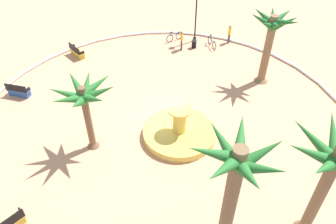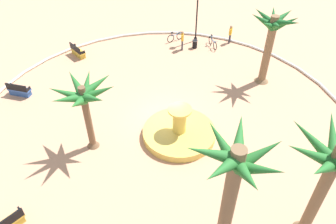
{
  "view_description": "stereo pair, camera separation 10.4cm",
  "coord_description": "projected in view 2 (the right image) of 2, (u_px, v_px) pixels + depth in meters",
  "views": [
    {
      "loc": [
        -1.28,
        15.79,
        14.0
      ],
      "look_at": [
        -0.32,
        0.43,
        1.0
      ],
      "focal_mm": 35.2,
      "sensor_mm": 36.0,
      "label": 1
    },
    {
      "loc": [
        -1.38,
        15.79,
        14.0
      ],
      "look_at": [
        -0.32,
        0.43,
        1.0
      ],
      "focal_mm": 35.2,
      "sensor_mm": 36.0,
      "label": 2
    }
  ],
  "objects": [
    {
      "name": "plaza_curb",
      "position": [
        164.0,
        118.0,
        21.07
      ],
      "size": [
        24.16,
        24.16,
        0.2
      ],
      "primitive_type": "torus",
      "color": "silver",
      "rests_on": "ground"
    },
    {
      "name": "palm_tree_mid_plaza",
      "position": [
        233.0,
        181.0,
        11.79
      ],
      "size": [
        3.52,
        3.61,
        6.41
      ],
      "color": "brown",
      "rests_on": "ground"
    },
    {
      "name": "bicycle_red_frame",
      "position": [
        175.0,
        37.0,
        28.94
      ],
      "size": [
        1.39,
        1.11,
        0.94
      ],
      "color": "black",
      "rests_on": "ground"
    },
    {
      "name": "lamppost",
      "position": [
        197.0,
        12.0,
        27.49
      ],
      "size": [
        0.32,
        0.32,
        4.54
      ],
      "color": "black",
      "rests_on": "ground"
    },
    {
      "name": "palm_tree_by_curb",
      "position": [
        333.0,
        168.0,
        12.4
      ],
      "size": [
        4.07,
        4.18,
        5.8
      ],
      "color": "brown",
      "rests_on": "ground"
    },
    {
      "name": "fountain",
      "position": [
        179.0,
        132.0,
        19.79
      ],
      "size": [
        4.38,
        4.38,
        2.12
      ],
      "color": "gold",
      "rests_on": "ground"
    },
    {
      "name": "bicycle_by_lamppost",
      "position": [
        213.0,
        43.0,
        28.13
      ],
      "size": [
        0.7,
        1.63,
        0.94
      ],
      "color": "black",
      "rests_on": "ground"
    },
    {
      "name": "person_cyclist_helmet",
      "position": [
        230.0,
        33.0,
        28.31
      ],
      "size": [
        0.3,
        0.51,
        1.62
      ],
      "color": "#33333D",
      "rests_on": "ground"
    },
    {
      "name": "bench_west",
      "position": [
        78.0,
        52.0,
        26.99
      ],
      "size": [
        1.49,
        1.48,
        1.0
      ],
      "color": "gold",
      "rests_on": "ground"
    },
    {
      "name": "trash_bin",
      "position": [
        195.0,
        44.0,
        27.98
      ],
      "size": [
        0.46,
        0.46,
        0.73
      ],
      "color": "black",
      "rests_on": "ground"
    },
    {
      "name": "ground_plane",
      "position": [
        164.0,
        119.0,
        21.14
      ],
      "size": [
        80.0,
        80.0,
        0.0
      ],
      "primitive_type": "plane",
      "color": "tan"
    },
    {
      "name": "palm_tree_near_fountain",
      "position": [
        84.0,
        98.0,
        17.1
      ],
      "size": [
        3.55,
        3.45,
        4.5
      ],
      "color": "brown",
      "rests_on": "ground"
    },
    {
      "name": "bench_east",
      "position": [
        19.0,
        91.0,
        22.9
      ],
      "size": [
        1.67,
        0.79,
        1.0
      ],
      "color": "#335BA8",
      "rests_on": "ground"
    },
    {
      "name": "palm_tree_far_side",
      "position": [
        272.0,
        34.0,
        21.96
      ],
      "size": [
        3.24,
        3.27,
        5.35
      ],
      "color": "brown",
      "rests_on": "ground"
    },
    {
      "name": "person_cyclist_photo",
      "position": [
        182.0,
        40.0,
        27.36
      ],
      "size": [
        0.22,
        0.53,
        1.7
      ],
      "color": "#33333D",
      "rests_on": "ground"
    }
  ]
}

